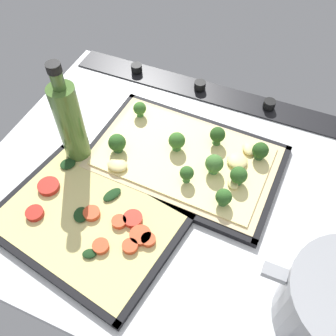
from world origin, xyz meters
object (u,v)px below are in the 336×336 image
veggie_pizza_back (88,221)px  oil_bottle (70,123)px  baking_tray_back (87,223)px  baking_tray_front (184,160)px  broccoli_pizza (187,157)px

veggie_pizza_back → oil_bottle: 18.87cm
baking_tray_back → oil_bottle: bearing=-54.1°
baking_tray_front → oil_bottle: bearing=19.5°
oil_bottle → veggie_pizza_back: bearing=127.1°
baking_tray_back → oil_bottle: 19.23cm
broccoli_pizza → oil_bottle: oil_bottle is taller
baking_tray_front → veggie_pizza_back: size_ratio=1.20×
baking_tray_front → broccoli_pizza: bearing=174.9°
broccoli_pizza → veggie_pizza_back: size_ratio=1.13×
baking_tray_front → veggie_pizza_back: 23.32cm
oil_bottle → baking_tray_front: bearing=-160.5°
baking_tray_front → oil_bottle: size_ratio=1.70×
broccoli_pizza → oil_bottle: bearing=18.8°
baking_tray_back → broccoli_pizza: bearing=-119.5°
broccoli_pizza → baking_tray_back: bearing=60.5°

